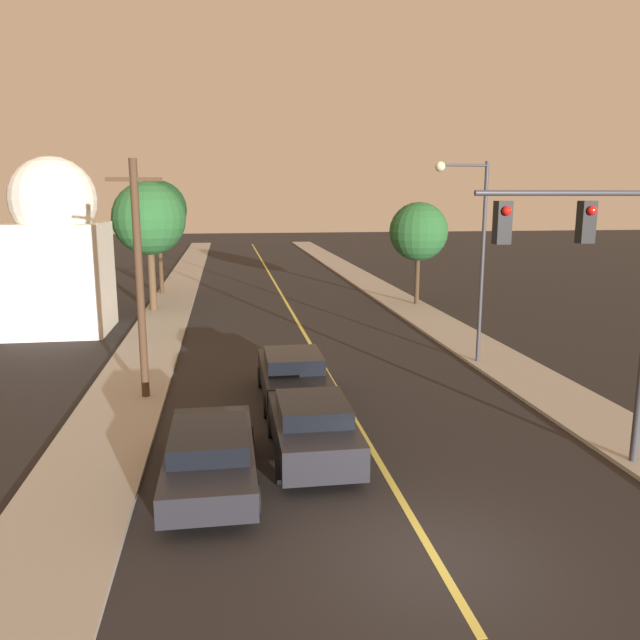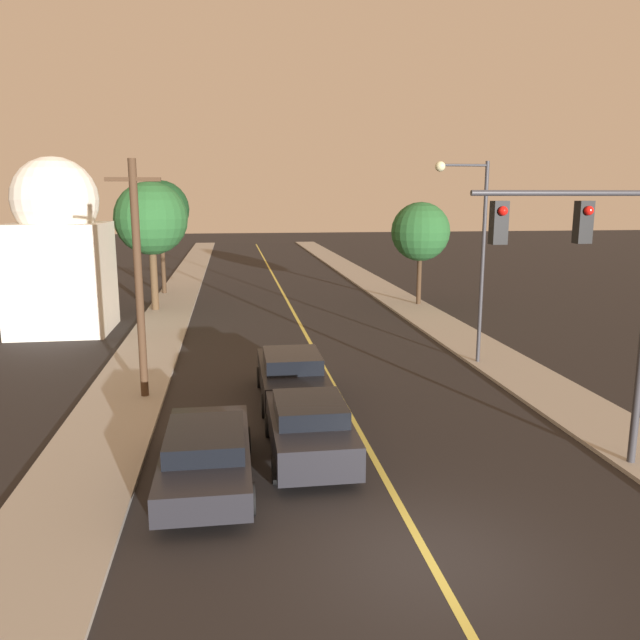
# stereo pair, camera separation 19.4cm
# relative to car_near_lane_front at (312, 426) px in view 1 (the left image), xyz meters

# --- Properties ---
(ground_plane) EXTENTS (200.00, 200.00, 0.00)m
(ground_plane) POSITION_rel_car_near_lane_front_xyz_m (1.53, -4.72, -0.77)
(ground_plane) COLOR black
(road_surface) EXTENTS (10.93, 80.00, 0.01)m
(road_surface) POSITION_rel_car_near_lane_front_xyz_m (1.53, 31.28, -0.77)
(road_surface) COLOR black
(road_surface) RESTS_ON ground
(sidewalk_left) EXTENTS (2.50, 80.00, 0.12)m
(sidewalk_left) POSITION_rel_car_near_lane_front_xyz_m (-5.19, 31.28, -0.71)
(sidewalk_left) COLOR #9E998E
(sidewalk_left) RESTS_ON ground
(sidewalk_right) EXTENTS (2.50, 80.00, 0.12)m
(sidewalk_right) POSITION_rel_car_near_lane_front_xyz_m (8.25, 31.28, -0.71)
(sidewalk_right) COLOR #9E998E
(sidewalk_right) RESTS_ON ground
(car_near_lane_front) EXTENTS (1.98, 4.49, 1.48)m
(car_near_lane_front) POSITION_rel_car_near_lane_front_xyz_m (0.00, 0.00, 0.00)
(car_near_lane_front) COLOR black
(car_near_lane_front) RESTS_ON ground
(car_near_lane_second) EXTENTS (2.03, 4.72, 1.55)m
(car_near_lane_second) POSITION_rel_car_near_lane_front_xyz_m (-0.00, 4.32, 0.04)
(car_near_lane_second) COLOR black
(car_near_lane_second) RESTS_ON ground
(car_outer_lane_front) EXTENTS (2.00, 4.96, 1.32)m
(car_outer_lane_front) POSITION_rel_car_near_lane_front_xyz_m (-2.41, -1.13, -0.07)
(car_outer_lane_front) COLOR black
(car_outer_lane_front) RESTS_ON ground
(traffic_signal_mast) EXTENTS (4.31, 0.42, 6.42)m
(traffic_signal_mast) POSITION_rel_car_near_lane_front_xyz_m (6.06, -1.64, 3.90)
(traffic_signal_mast) COLOR #333338
(traffic_signal_mast) RESTS_ON ground
(streetlamp_right) EXTENTS (1.99, 0.36, 7.34)m
(streetlamp_right) POSITION_rel_car_near_lane_front_xyz_m (6.89, 7.54, 4.05)
(streetlamp_right) COLOR #333338
(streetlamp_right) RESTS_ON ground
(utility_pole_left) EXTENTS (1.60, 0.24, 7.19)m
(utility_pole_left) POSITION_rel_car_near_lane_front_xyz_m (-4.54, 5.07, 3.10)
(utility_pole_left) COLOR #422D1E
(utility_pole_left) RESTS_ON ground
(tree_left_near) EXTENTS (3.89, 3.89, 6.90)m
(tree_left_near) POSITION_rel_car_near_lane_front_xyz_m (-5.96, 20.51, 4.27)
(tree_left_near) COLOR #4C3823
(tree_left_near) RESTS_ON ground
(tree_left_far) EXTENTS (3.57, 3.57, 7.11)m
(tree_left_far) POSITION_rel_car_near_lane_front_xyz_m (-6.08, 26.56, 4.65)
(tree_left_far) COLOR #3D2B1C
(tree_left_far) RESTS_ON ground
(tree_right_near) EXTENTS (3.32, 3.32, 5.81)m
(tree_right_near) POSITION_rel_car_near_lane_front_xyz_m (8.91, 20.29, 3.48)
(tree_right_near) COLOR #3D2B1C
(tree_right_near) RESTS_ON ground
(domed_building_left) EXTENTS (4.26, 4.26, 7.99)m
(domed_building_left) POSITION_rel_car_near_lane_front_xyz_m (-9.57, 15.90, 3.09)
(domed_building_left) COLOR silver
(domed_building_left) RESTS_ON ground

